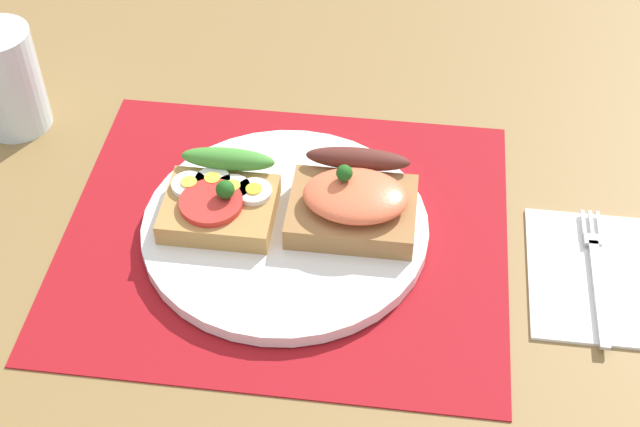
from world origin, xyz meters
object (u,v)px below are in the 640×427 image
Objects in this scene: napkin at (604,276)px; drinking_glass at (7,80)px; plate at (285,228)px; fork at (596,270)px; sandwich_egg_tomato at (221,198)px; sandwich_salmon at (354,200)px.

drinking_glass is (-55.05, 13.30, 4.94)cm from napkin.
drinking_glass reaches higher than plate.
drinking_glass is (-54.35, 13.21, 4.48)cm from fork.
napkin is at bearing -4.19° from sandwich_egg_tomato.
sandwich_salmon is at bearing 3.23° from sandwich_egg_tomato.
sandwich_egg_tomato is 0.66× the size of napkin.
plate is 1.65× the size of fork.
sandwich_egg_tomato is 25.16cm from drinking_glass.
drinking_glass is (-33.92, 10.27, 1.73)cm from sandwich_salmon.
fork is at bearing -8.18° from sandwich_salmon.
plate is at bearing -166.08° from sandwich_salmon.
plate is at bearing -22.51° from drinking_glass.
fork is (31.79, -2.29, -2.25)cm from sandwich_egg_tomato.
plate is 6.43cm from sandwich_salmon.
plate reaches higher than fork.
sandwich_salmon is 0.72× the size of fork.
sandwich_egg_tomato is 0.63× the size of fork.
sandwich_egg_tomato reaches higher than fork.
napkin is 56.85cm from drinking_glass.
drinking_glass is at bearing 166.42° from napkin.
drinking_glass reaches higher than sandwich_egg_tomato.
sandwich_salmon reaches higher than fork.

